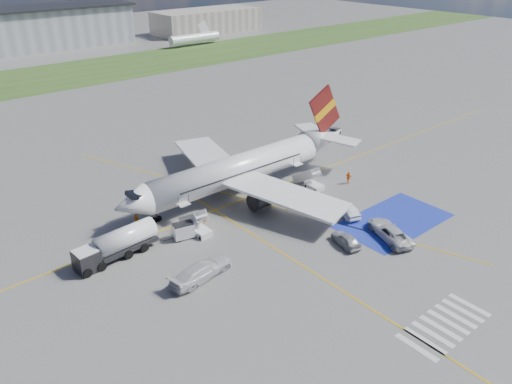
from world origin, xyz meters
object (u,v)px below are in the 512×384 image
at_px(belt_loader, 332,135).
at_px(van_white_b, 202,269).
at_px(gpu_cart, 184,232).
at_px(car_silver_b, 346,210).
at_px(airliner, 245,167).
at_px(fuel_tanker, 117,246).
at_px(car_silver_a, 346,239).
at_px(van_white_a, 390,230).

bearing_deg(belt_loader, van_white_b, -178.29).
relative_size(gpu_cart, van_white_b, 0.46).
relative_size(gpu_cart, car_silver_b, 0.57).
height_order(airliner, belt_loader, airliner).
height_order(fuel_tanker, car_silver_a, fuel_tanker).
xyz_separation_m(fuel_tanker, gpu_cart, (7.42, -1.30, -0.44)).
bearing_deg(car_silver_b, gpu_cart, -5.65).
bearing_deg(gpu_cart, airliner, 35.23).
xyz_separation_m(airliner, gpu_cart, (-12.98, -5.12, -2.54)).
relative_size(car_silver_a, van_white_a, 0.77).
relative_size(car_silver_b, van_white_a, 0.84).
bearing_deg(car_silver_b, belt_loader, -115.15).
relative_size(fuel_tanker, belt_loader, 1.59).
relative_size(belt_loader, car_silver_b, 1.31).
relative_size(fuel_tanker, van_white_a, 1.74).
height_order(gpu_cart, belt_loader, gpu_cart).
relative_size(airliner, gpu_cart, 14.49).
bearing_deg(car_silver_a, fuel_tanker, -20.53).
xyz_separation_m(car_silver_b, van_white_b, (-20.80, 0.77, 0.35)).
bearing_deg(fuel_tanker, belt_loader, 8.45).
bearing_deg(van_white_b, belt_loader, -73.08).
distance_m(belt_loader, car_silver_b, 27.55).
xyz_separation_m(belt_loader, car_silver_b, (-19.15, -19.81, 0.31)).
distance_m(belt_loader, van_white_b, 44.26).
height_order(gpu_cart, car_silver_a, gpu_cart).
height_order(car_silver_a, car_silver_b, car_silver_b).
bearing_deg(airliner, van_white_b, -141.11).
relative_size(gpu_cart, car_silver_a, 0.62).
relative_size(fuel_tanker, car_silver_b, 2.08).
height_order(airliner, car_silver_a, airliner).
xyz_separation_m(car_silver_b, van_white_a, (-0.17, -6.58, 0.26)).
xyz_separation_m(belt_loader, car_silver_a, (-24.32, -24.22, 0.28)).
xyz_separation_m(airliner, car_silver_a, (-0.02, -17.81, -2.70)).
xyz_separation_m(fuel_tanker, van_white_b, (4.75, -8.81, -0.21)).
relative_size(car_silver_a, car_silver_b, 0.93).
distance_m(car_silver_a, car_silver_b, 6.80).
relative_size(airliner, fuel_tanker, 4.01).
distance_m(gpu_cart, car_silver_a, 18.14).
bearing_deg(van_white_b, van_white_a, -118.17).
bearing_deg(gpu_cart, car_silver_b, -10.83).
xyz_separation_m(car_silver_a, car_silver_b, (5.17, 4.42, 0.03)).
bearing_deg(car_silver_b, fuel_tanker, -1.66).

